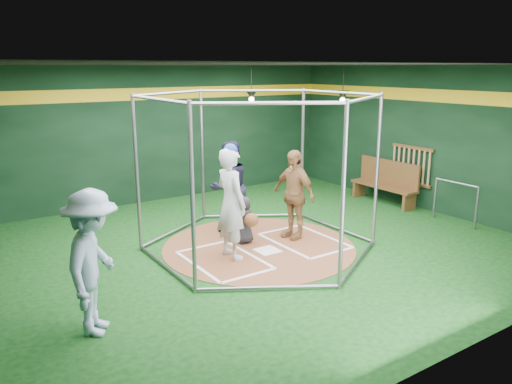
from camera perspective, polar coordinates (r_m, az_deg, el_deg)
room_shell at (r=9.47m, az=0.31°, el=3.73°), size 10.10×9.10×3.53m
clay_disc at (r=9.93m, az=0.32°, el=-6.25°), size 3.80×3.80×0.01m
home_plate at (r=9.70m, az=1.33°, el=-6.69°), size 0.43×0.43×0.01m
batter_box_left at (r=9.26m, az=-3.71°, el=-7.76°), size 1.17×1.77×0.01m
batter_box_right at (r=10.28m, az=5.52°, el=-5.54°), size 1.17×1.77×0.01m
batting_cage at (r=9.52m, az=0.34°, el=2.21°), size 4.05×4.67×3.00m
bat_rack at (r=13.22m, az=17.29°, el=2.95°), size 0.07×1.25×0.98m
pendant_lamp_near at (r=13.55m, az=-0.53°, el=11.05°), size 0.34×0.34×0.90m
pendant_lamp_far at (r=13.41m, az=9.89°, el=10.82°), size 0.34×0.34×0.90m
batter_figure at (r=9.09m, az=-2.87°, el=-1.19°), size 0.52×0.77×2.13m
visitor_leopard at (r=10.23m, az=4.32°, el=-0.25°), size 0.60×1.13×1.84m
catcher_figure at (r=9.96m, az=-1.22°, el=-3.20°), size 0.47×0.54×0.96m
umpire at (r=10.61m, az=-3.10°, el=0.60°), size 1.05×0.88×1.95m
bystander_blue at (r=6.89m, az=-18.11°, el=-7.70°), size 1.30×1.46×1.97m
dugout_bench at (r=13.42m, az=14.64°, el=1.21°), size 0.45×1.92×1.12m
steel_railing at (r=12.09m, az=21.85°, el=-0.40°), size 0.05×1.12×0.97m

